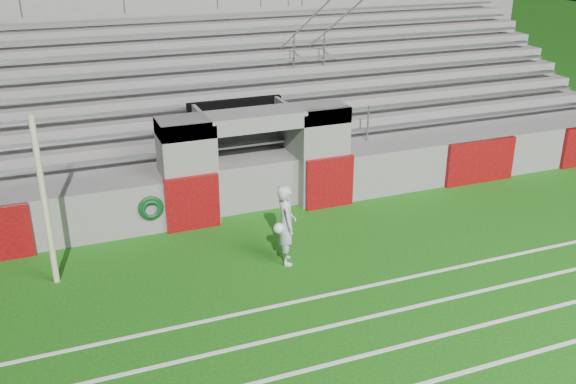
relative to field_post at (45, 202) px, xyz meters
name	(u,v)px	position (x,y,z in m)	size (l,w,h in m)	color
ground	(310,271)	(5.04, -1.53, -1.78)	(90.00, 90.00, 0.00)	#15550E
field_post	(45,202)	(0.00, 0.00, 0.00)	(0.12, 0.12, 3.57)	beige
stadium_structure	(209,110)	(5.04, 6.44, -0.29)	(26.00, 8.48, 5.42)	slate
goalkeeper_with_ball	(286,225)	(4.71, -0.95, -0.89)	(0.58, 0.72, 1.80)	#B9BDC3
hose_coil	(151,208)	(2.25, 1.40, -1.08)	(0.60, 0.15, 0.60)	#0B3B14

